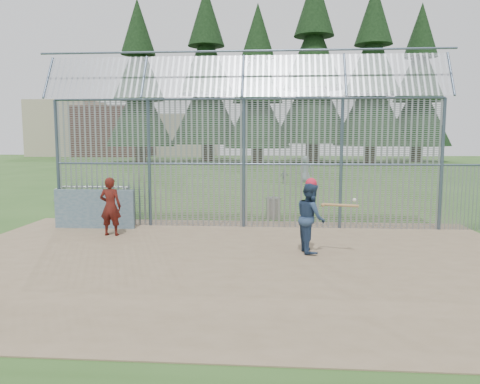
# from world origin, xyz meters

# --- Properties ---
(ground) EXTENTS (120.00, 120.00, 0.00)m
(ground) POSITION_xyz_m (0.00, 0.00, 0.00)
(ground) COLOR #2D511E
(ground) RESTS_ON ground
(dirt_infield) EXTENTS (14.00, 10.00, 0.02)m
(dirt_infield) POSITION_xyz_m (0.00, -0.50, 0.01)
(dirt_infield) COLOR #756047
(dirt_infield) RESTS_ON ground
(dugout_wall) EXTENTS (2.50, 0.12, 1.20)m
(dugout_wall) POSITION_xyz_m (-4.60, 2.90, 0.62)
(dugout_wall) COLOR #38566B
(dugout_wall) RESTS_ON dirt_infield
(batter) EXTENTS (0.80, 0.94, 1.72)m
(batter) POSITION_xyz_m (1.86, 0.37, 0.88)
(batter) COLOR navy
(batter) RESTS_ON dirt_infield
(onlooker) EXTENTS (0.62, 0.41, 1.69)m
(onlooker) POSITION_xyz_m (-3.72, 1.89, 0.86)
(onlooker) COLOR maroon
(onlooker) RESTS_ON dirt_infield
(bg_kid_standing) EXTENTS (0.89, 0.68, 1.64)m
(bg_kid_standing) POSITION_xyz_m (2.86, 18.46, 0.82)
(bg_kid_standing) COLOR gray
(bg_kid_standing) RESTS_ON ground
(bg_kid_seated) EXTENTS (0.50, 0.22, 0.84)m
(bg_kid_seated) POSITION_xyz_m (1.51, 17.47, 0.42)
(bg_kid_seated) COLOR slate
(bg_kid_seated) RESTS_ON ground
(batting_gear) EXTENTS (1.26, 0.44, 0.69)m
(batting_gear) POSITION_xyz_m (2.00, 0.34, 1.62)
(batting_gear) COLOR red
(batting_gear) RESTS_ON ground
(trash_can) EXTENTS (0.56, 0.56, 0.82)m
(trash_can) POSITION_xyz_m (0.92, 5.08, 0.38)
(trash_can) COLOR gray
(trash_can) RESTS_ON ground
(bleacher) EXTENTS (3.00, 0.95, 0.72)m
(bleacher) POSITION_xyz_m (-6.70, 7.99, 0.41)
(bleacher) COLOR slate
(bleacher) RESTS_ON ground
(backstop_fence) EXTENTS (20.09, 0.81, 5.30)m
(backstop_fence) POSITION_xyz_m (1.81, 3.43, 2.36)
(backstop_fence) COLOR #47566B
(backstop_fence) RESTS_ON ground
(conifer_row) EXTENTS (38.48, 12.26, 20.20)m
(conifer_row) POSITION_xyz_m (1.93, 41.51, 10.83)
(conifer_row) COLOR #332319
(conifer_row) RESTS_ON ground
(distant_buildings) EXTENTS (26.50, 10.50, 8.00)m
(distant_buildings) POSITION_xyz_m (-23.18, 56.49, 3.60)
(distant_buildings) COLOR brown
(distant_buildings) RESTS_ON ground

